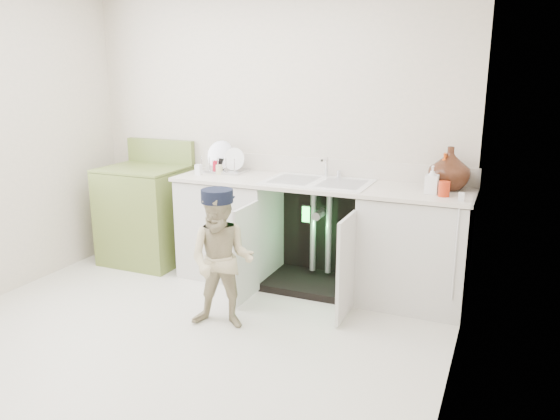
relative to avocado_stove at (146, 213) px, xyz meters
name	(u,v)px	position (x,y,z in m)	size (l,w,h in m)	color
ground	(183,335)	(1.15, -1.18, -0.47)	(3.50, 3.50, 0.00)	#BBB6A4
room_shell	(174,156)	(1.15, -1.18, 0.78)	(6.00, 5.50, 1.26)	beige
counter_run	(321,233)	(1.73, 0.03, 0.01)	(2.44, 1.02, 1.22)	silver
avocado_stove	(146,213)	(0.00, 0.00, 0.00)	(0.73, 0.65, 1.13)	olive
repair_worker	(222,259)	(1.34, -0.94, 0.03)	(0.70, 0.85, 1.00)	#CABB91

